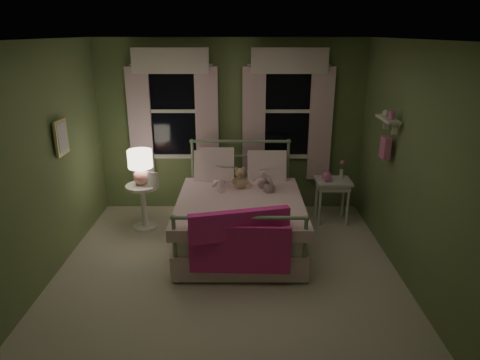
{
  "coord_description": "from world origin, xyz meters",
  "views": [
    {
      "loc": [
        0.16,
        -4.29,
        2.68
      ],
      "look_at": [
        0.15,
        0.52,
        1.0
      ],
      "focal_mm": 32.0,
      "sensor_mm": 36.0,
      "label": 1
    }
  ],
  "objects_px": {
    "child_left": "(220,166)",
    "teddy_bear": "(240,180)",
    "nightstand_left": "(143,200)",
    "child_right": "(261,165)",
    "table_lamp": "(140,164)",
    "nightstand_right": "(333,186)",
    "bed": "(240,216)"
  },
  "relations": [
    {
      "from": "child_left",
      "to": "teddy_bear",
      "type": "height_order",
      "value": "child_left"
    },
    {
      "from": "nightstand_left",
      "to": "child_right",
      "type": "bearing_deg",
      "value": -0.68
    },
    {
      "from": "child_left",
      "to": "table_lamp",
      "type": "xyz_separation_m",
      "value": [
        -1.09,
        0.02,
        0.03
      ]
    },
    {
      "from": "teddy_bear",
      "to": "table_lamp",
      "type": "bearing_deg",
      "value": 172.59
    },
    {
      "from": "child_right",
      "to": "table_lamp",
      "type": "relative_size",
      "value": 1.54
    },
    {
      "from": "child_right",
      "to": "nightstand_left",
      "type": "relative_size",
      "value": 1.17
    },
    {
      "from": "teddy_bear",
      "to": "nightstand_right",
      "type": "xyz_separation_m",
      "value": [
        1.34,
        0.4,
        -0.24
      ]
    },
    {
      "from": "bed",
      "to": "nightstand_right",
      "type": "relative_size",
      "value": 3.18
    },
    {
      "from": "teddy_bear",
      "to": "nightstand_left",
      "type": "xyz_separation_m",
      "value": [
        -1.37,
        0.18,
        -0.37
      ]
    },
    {
      "from": "teddy_bear",
      "to": "table_lamp",
      "type": "distance_m",
      "value": 1.39
    },
    {
      "from": "child_left",
      "to": "nightstand_right",
      "type": "distance_m",
      "value": 1.69
    },
    {
      "from": "teddy_bear",
      "to": "nightstand_left",
      "type": "relative_size",
      "value": 0.48
    },
    {
      "from": "child_right",
      "to": "nightstand_right",
      "type": "height_order",
      "value": "child_right"
    },
    {
      "from": "bed",
      "to": "table_lamp",
      "type": "height_order",
      "value": "bed"
    },
    {
      "from": "teddy_bear",
      "to": "bed",
      "type": "bearing_deg",
      "value": -91.15
    },
    {
      "from": "bed",
      "to": "nightstand_right",
      "type": "xyz_separation_m",
      "value": [
        1.35,
        0.68,
        0.17
      ]
    },
    {
      "from": "teddy_bear",
      "to": "table_lamp",
      "type": "xyz_separation_m",
      "value": [
        -1.37,
        0.18,
        0.16
      ]
    },
    {
      "from": "bed",
      "to": "nightstand_right",
      "type": "bearing_deg",
      "value": 26.63
    },
    {
      "from": "child_left",
      "to": "nightstand_left",
      "type": "height_order",
      "value": "child_left"
    },
    {
      "from": "table_lamp",
      "to": "nightstand_right",
      "type": "distance_m",
      "value": 2.75
    },
    {
      "from": "child_left",
      "to": "table_lamp",
      "type": "height_order",
      "value": "child_left"
    },
    {
      "from": "child_right",
      "to": "nightstand_left",
      "type": "xyz_separation_m",
      "value": [
        -1.65,
        0.02,
        -0.53
      ]
    },
    {
      "from": "nightstand_left",
      "to": "nightstand_right",
      "type": "relative_size",
      "value": 1.02
    },
    {
      "from": "nightstand_left",
      "to": "teddy_bear",
      "type": "bearing_deg",
      "value": -7.41
    },
    {
      "from": "bed",
      "to": "nightstand_right",
      "type": "height_order",
      "value": "bed"
    },
    {
      "from": "child_left",
      "to": "table_lamp",
      "type": "distance_m",
      "value": 1.09
    },
    {
      "from": "table_lamp",
      "to": "nightstand_right",
      "type": "height_order",
      "value": "table_lamp"
    },
    {
      "from": "child_left",
      "to": "child_right",
      "type": "distance_m",
      "value": 0.56
    },
    {
      "from": "table_lamp",
      "to": "nightstand_right",
      "type": "bearing_deg",
      "value": 4.73
    },
    {
      "from": "child_right",
      "to": "teddy_bear",
      "type": "height_order",
      "value": "child_right"
    },
    {
      "from": "teddy_bear",
      "to": "nightstand_right",
      "type": "bearing_deg",
      "value": 16.67
    },
    {
      "from": "nightstand_left",
      "to": "nightstand_right",
      "type": "height_order",
      "value": "same"
    }
  ]
}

